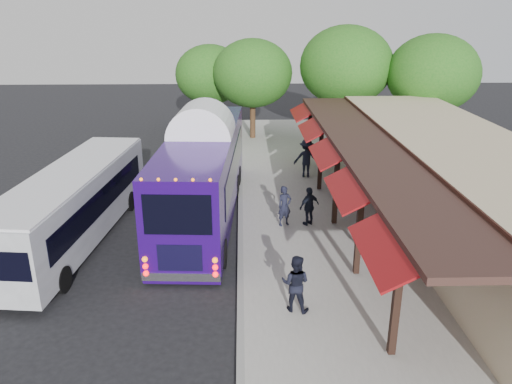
% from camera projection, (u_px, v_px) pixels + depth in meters
% --- Properties ---
extents(ground, '(90.00, 90.00, 0.00)m').
position_uv_depth(ground, '(239.00, 280.00, 16.09)').
color(ground, black).
rests_on(ground, ground).
extents(sidewalk, '(10.00, 40.00, 0.15)m').
position_uv_depth(sidewalk, '(364.00, 226.00, 19.96)').
color(sidewalk, '#9E9B93').
rests_on(sidewalk, ground).
extents(curb, '(0.20, 40.00, 0.16)m').
position_uv_depth(curb, '(240.00, 227.00, 19.82)').
color(curb, gray).
rests_on(curb, ground).
extents(station_shelter, '(8.15, 20.00, 3.60)m').
position_uv_depth(station_shelter, '(453.00, 183.00, 19.44)').
color(station_shelter, tan).
rests_on(station_shelter, ground).
extents(coach_bus, '(3.20, 12.00, 3.80)m').
position_uv_depth(coach_bus, '(203.00, 170.00, 20.44)').
color(coach_bus, '#270864').
rests_on(coach_bus, ground).
extents(city_bus, '(3.25, 10.40, 2.75)m').
position_uv_depth(city_bus, '(74.00, 203.00, 18.34)').
color(city_bus, '#93959B').
rests_on(city_bus, ground).
extents(ped_a, '(0.70, 0.60, 1.62)m').
position_uv_depth(ped_a, '(285.00, 206.00, 19.58)').
color(ped_a, black).
rests_on(ped_a, sidewalk).
extents(ped_b, '(0.99, 0.87, 1.70)m').
position_uv_depth(ped_b, '(295.00, 283.00, 13.99)').
color(ped_b, black).
rests_on(ped_b, sidewalk).
extents(ped_c, '(0.99, 0.81, 1.57)m').
position_uv_depth(ped_c, '(309.00, 206.00, 19.62)').
color(ped_c, black).
rests_on(ped_c, sidewalk).
extents(ped_d, '(1.35, 0.88, 1.96)m').
position_uv_depth(ped_d, '(306.00, 158.00, 25.24)').
color(ped_d, black).
rests_on(ped_d, sidewalk).
extents(sign_board, '(0.22, 0.43, 1.00)m').
position_uv_depth(sign_board, '(368.00, 240.00, 17.03)').
color(sign_board, black).
rests_on(sign_board, sidewalk).
extents(tree_left, '(5.10, 5.10, 6.53)m').
position_uv_depth(tree_left, '(253.00, 73.00, 31.90)').
color(tree_left, '#382314').
rests_on(tree_left, ground).
extents(tree_mid, '(5.76, 5.76, 7.38)m').
position_uv_depth(tree_mid, '(346.00, 66.00, 30.88)').
color(tree_mid, '#382314').
rests_on(tree_mid, ground).
extents(tree_right, '(5.42, 5.42, 6.94)m').
position_uv_depth(tree_right, '(433.00, 74.00, 29.47)').
color(tree_right, '#382314').
rests_on(tree_right, ground).
extents(tree_far, '(4.72, 4.72, 6.04)m').
position_uv_depth(tree_far, '(210.00, 75.00, 33.91)').
color(tree_far, '#382314').
rests_on(tree_far, ground).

